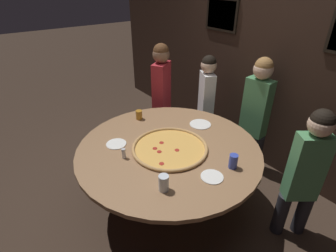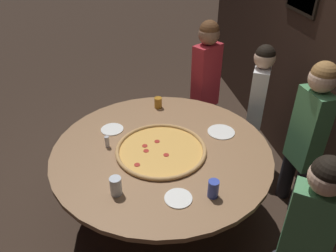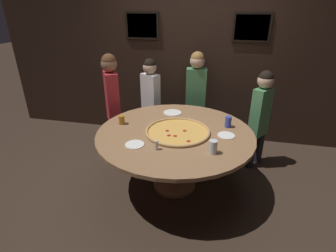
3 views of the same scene
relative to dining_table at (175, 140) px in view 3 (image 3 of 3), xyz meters
name	(u,v)px [view 3 (image 3 of 3)]	position (x,y,z in m)	size (l,w,h in m)	color
ground_plane	(174,185)	(0.00, 0.00, -0.63)	(24.00, 24.00, 0.00)	#38281E
back_wall	(194,57)	(0.00, 1.48, 0.68)	(6.40, 0.08, 2.60)	black
dining_table	(175,140)	(0.00, 0.00, 0.00)	(1.77, 1.77, 0.74)	#936B47
giant_pizza	(178,131)	(0.03, -0.01, 0.13)	(0.73, 0.73, 0.03)	#E5A84C
drink_cup_far_left	(228,122)	(0.58, 0.26, 0.18)	(0.07, 0.07, 0.13)	#384CB7
drink_cup_by_shaker	(122,120)	(-0.66, 0.07, 0.16)	(0.07, 0.07, 0.11)	#BC7A23
drink_cup_near_right	(213,147)	(0.44, -0.38, 0.18)	(0.08, 0.08, 0.14)	silver
white_plate_beside_cup	(226,135)	(0.56, 0.02, 0.12)	(0.19, 0.19, 0.01)	white
white_plate_left_side	(135,144)	(-0.35, -0.38, 0.12)	(0.20, 0.20, 0.01)	white
white_plate_near_front	(172,113)	(-0.14, 0.55, 0.12)	(0.24, 0.24, 0.01)	white
condiment_shaker	(156,145)	(-0.11, -0.43, 0.16)	(0.04, 0.04, 0.10)	silver
diner_side_left	(151,97)	(-0.59, 1.07, 0.13)	(0.35, 0.27, 1.34)	#232328
diner_side_right	(260,114)	(0.99, 0.72, 0.12)	(0.29, 0.34, 1.32)	#232328
diner_centre_back	(196,93)	(0.09, 1.22, 0.19)	(0.36, 0.22, 1.44)	#232328
diner_far_left	(112,99)	(-1.03, 0.65, 0.20)	(0.31, 0.38, 1.46)	#232328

